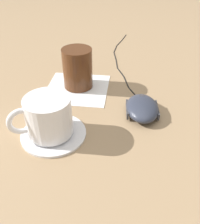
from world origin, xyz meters
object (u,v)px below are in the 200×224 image
(coffee_cup, at_px, (47,116))
(drinking_glass, at_px, (78,68))
(computer_mouse, at_px, (142,108))
(saucer, at_px, (54,133))

(coffee_cup, distance_m, drinking_glass, 0.19)
(computer_mouse, height_order, drinking_glass, drinking_glass)
(saucer, bearing_deg, coffee_cup, 51.93)
(saucer, height_order, drinking_glass, drinking_glass)
(coffee_cup, relative_size, computer_mouse, 0.92)
(drinking_glass, bearing_deg, saucer, 113.97)
(saucer, distance_m, coffee_cup, 0.04)
(saucer, bearing_deg, computer_mouse, -124.52)
(saucer, relative_size, computer_mouse, 1.04)
(saucer, height_order, computer_mouse, computer_mouse)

